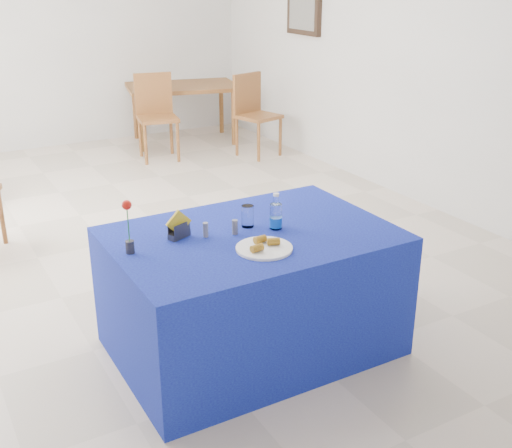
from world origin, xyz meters
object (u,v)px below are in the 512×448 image
Objects in this scene: plate at (264,248)px; water_bottle at (276,217)px; blue_table at (252,292)px; oak_table at (182,91)px; chair_bg_left at (156,110)px; chair_bg_right at (253,109)px.

plate is 0.32m from water_bottle.
blue_table is 7.44× the size of water_bottle.
oak_table is at bearing 70.95° from blue_table.
blue_table is at bearing -93.37° from chair_bg_left.
water_bottle is 0.22× the size of chair_bg_right.
blue_table is 4.44m from chair_bg_left.
chair_bg_left reaches higher than water_bottle.
oak_table is at bearing 100.40° from chair_bg_right.
chair_bg_left is 1.18m from chair_bg_right.
chair_bg_left is 1.02× the size of chair_bg_right.
chair_bg_right is at bearing -64.05° from oak_table.
chair_bg_left is (-0.59, -0.55, -0.09)m from oak_table.
plate is 1.44× the size of water_bottle.
blue_table reaches higher than oak_table.
oak_table is 1.59× the size of chair_bg_right.
plate is 0.31× the size of chair_bg_left.
water_bottle reaches higher than oak_table.
oak_table is 1.14m from chair_bg_right.
chair_bg_right is at bearing -12.31° from chair_bg_left.
blue_table is (0.06, 0.24, -0.39)m from plate.
chair_bg_right is at bearing 60.51° from blue_table.
blue_table is at bearing -109.05° from oak_table.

